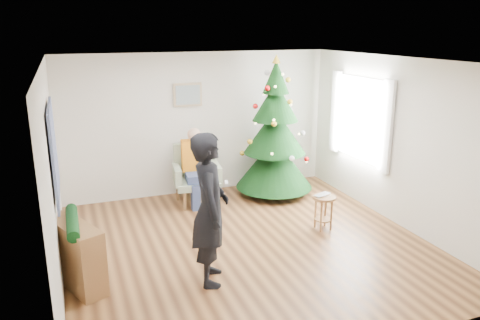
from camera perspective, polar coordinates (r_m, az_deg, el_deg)
name	(u,v)px	position (r m, az deg, el deg)	size (l,w,h in m)	color
floor	(248,245)	(6.84, 1.00, -10.28)	(5.00, 5.00, 0.00)	brown
ceiling	(249,61)	(6.15, 1.12, 12.00)	(5.00, 5.00, 0.00)	white
wall_back	(199,124)	(8.68, -5.06, 4.42)	(5.00, 5.00, 0.00)	silver
wall_front	(353,229)	(4.29, 13.63, -8.19)	(5.00, 5.00, 0.00)	silver
wall_left	(52,178)	(5.96, -21.90, -2.04)	(5.00, 5.00, 0.00)	silver
wall_right	(399,143)	(7.63, 18.79, 2.03)	(5.00, 5.00, 0.00)	silver
window_panel	(360,119)	(8.35, 14.45, 4.92)	(0.04, 1.30, 1.40)	white
curtains	(359,119)	(8.34, 14.28, 4.91)	(0.05, 1.75, 1.50)	white
christmas_tree	(275,133)	(8.55, 4.27, 3.25)	(1.42, 1.42, 2.56)	#3F2816
stool	(323,212)	(7.35, 10.13, -6.29)	(0.36, 0.36, 0.54)	brown
laptop	(324,196)	(7.25, 10.23, -4.29)	(0.29, 0.19, 0.02)	silver
armchair	(197,182)	(8.34, -5.31, -2.63)	(0.87, 0.81, 1.02)	gray
seated_person	(197,166)	(8.19, -5.31, -0.69)	(0.48, 0.67, 1.34)	navy
standing_man	(210,209)	(5.59, -3.68, -6.02)	(0.68, 0.45, 1.87)	black
game_controller	(226,183)	(5.51, -1.66, -2.85)	(0.04, 0.13, 0.04)	white
console	(76,255)	(6.03, -19.39, -10.82)	(0.30, 1.00, 0.80)	brown
garland	(72,222)	(5.86, -19.77, -7.13)	(0.14, 0.14, 0.90)	black
tapestry	(54,151)	(6.18, -21.74, 1.01)	(0.03, 1.50, 1.15)	black
framed_picture	(188,95)	(8.51, -6.39, 7.90)	(0.52, 0.05, 0.42)	tan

